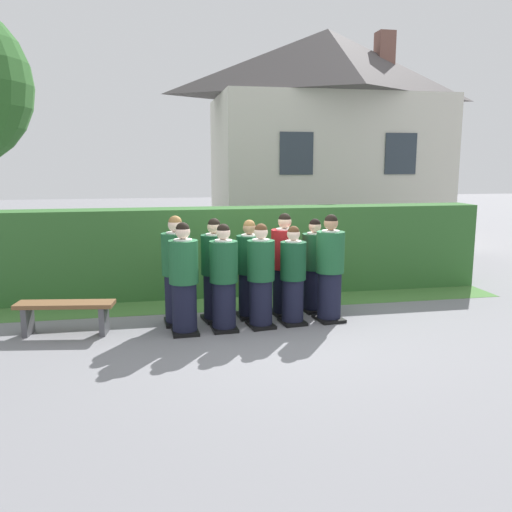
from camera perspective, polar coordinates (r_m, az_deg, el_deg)
name	(u,v)px	position (r m, az deg, el deg)	size (l,w,h in m)	color
ground_plane	(259,326)	(8.29, 0.35, -7.48)	(60.00, 60.00, 0.00)	slate
student_front_row_0	(184,281)	(7.84, -7.69, -2.67)	(0.43, 0.52, 1.64)	black
student_front_row_1	(224,280)	(7.94, -3.46, -2.58)	(0.42, 0.48, 1.60)	black
student_front_row_2	(261,278)	(8.08, 0.52, -2.39)	(0.42, 0.50, 1.59)	black
student_front_row_3	(293,278)	(8.27, 3.96, -2.32)	(0.40, 0.51, 1.53)	black
student_front_row_4	(330,270)	(8.48, 7.87, -1.54)	(0.45, 0.56, 1.69)	black
student_rear_row_0	(176,273)	(8.31, -8.48, -1.80)	(0.44, 0.54, 1.69)	black
student_rear_row_1	(215,272)	(8.43, -4.43, -1.75)	(0.45, 0.52, 1.63)	black
student_rear_row_2	(249,272)	(8.57, -0.70, -1.66)	(0.41, 0.48, 1.59)	black
student_in_red_blazer	(284,267)	(8.75, 3.03, -1.15)	(0.45, 0.53, 1.68)	black
student_rear_row_4	(314,268)	(8.98, 6.21, -1.25)	(0.41, 0.49, 1.57)	black
hedge	(237,251)	(10.18, -2.05, 0.57)	(9.56, 0.70, 1.65)	#33662D
school_building_main	(326,136)	(16.65, 7.44, 12.53)	(6.90, 4.32, 6.31)	beige
wooden_bench	(65,311)	(8.30, -19.65, -5.54)	(1.44, 0.57, 0.48)	brown
lawn_strip	(244,303)	(9.58, -1.27, -5.03)	(9.56, 0.90, 0.01)	#477A38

